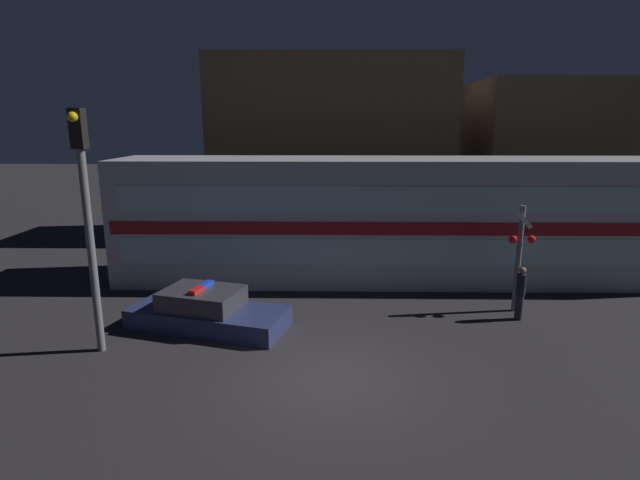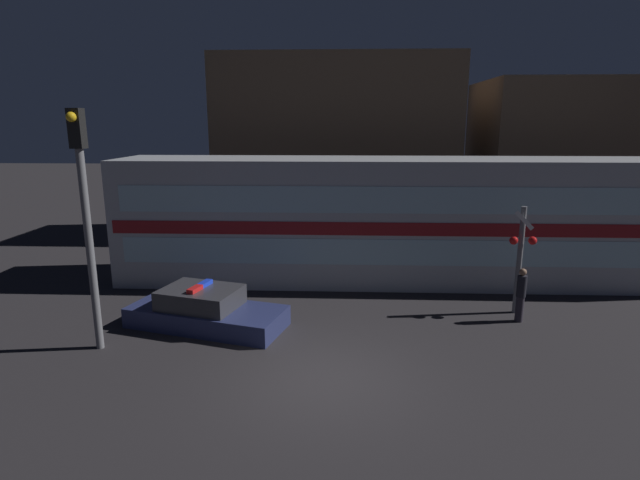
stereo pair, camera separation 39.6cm
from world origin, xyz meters
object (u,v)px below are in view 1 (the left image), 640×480
(pedestrian, at_px, (520,293))
(crossing_signal_near, at_px, (519,253))
(traffic_light_corner, at_px, (87,212))
(police_car, at_px, (207,312))
(train, at_px, (406,220))

(pedestrian, relative_size, crossing_signal_near, 0.49)
(pedestrian, distance_m, traffic_light_corner, 11.67)
(police_car, bearing_deg, pedestrian, 20.23)
(crossing_signal_near, xyz_separation_m, traffic_light_corner, (-11.26, -2.88, 1.70))
(train, bearing_deg, crossing_signal_near, -49.24)
(police_car, relative_size, traffic_light_corner, 0.79)
(traffic_light_corner, bearing_deg, pedestrian, 11.27)
(train, relative_size, traffic_light_corner, 3.48)
(pedestrian, height_order, crossing_signal_near, crossing_signal_near)
(pedestrian, relative_size, traffic_light_corner, 0.27)
(pedestrian, height_order, traffic_light_corner, traffic_light_corner)
(train, height_order, traffic_light_corner, traffic_light_corner)
(train, xyz_separation_m, pedestrian, (2.71, -3.95, -1.36))
(pedestrian, bearing_deg, police_car, -175.46)
(train, height_order, pedestrian, train)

